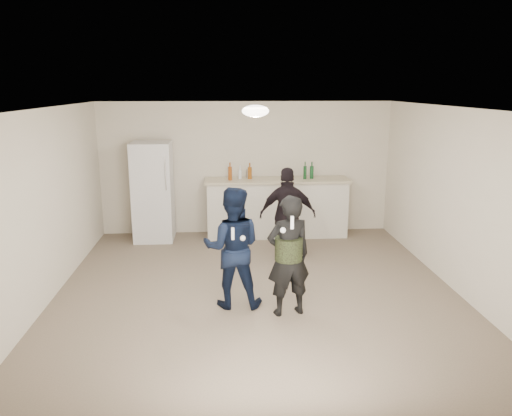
{
  "coord_description": "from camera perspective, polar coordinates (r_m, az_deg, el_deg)",
  "views": [
    {
      "loc": [
        -0.45,
        -6.4,
        2.77
      ],
      "look_at": [
        0.0,
        0.2,
        1.15
      ],
      "focal_mm": 35.0,
      "sensor_mm": 36.0,
      "label": 1
    }
  ],
  "objects": [
    {
      "name": "floor",
      "position": [
        6.99,
        0.11,
        -9.59
      ],
      "size": [
        6.0,
        6.0,
        0.0
      ],
      "primitive_type": "plane",
      "color": "#6B5B4C",
      "rests_on": "ground"
    },
    {
      "name": "ceiling",
      "position": [
        6.42,
        0.12,
        11.35
      ],
      "size": [
        6.0,
        6.0,
        0.0
      ],
      "primitive_type": "plane",
      "rotation": [
        3.14,
        0.0,
        0.0
      ],
      "color": "silver",
      "rests_on": "wall_back"
    },
    {
      "name": "wall_back",
      "position": [
        9.53,
        -1.15,
        4.58
      ],
      "size": [
        6.0,
        0.0,
        6.0
      ],
      "primitive_type": "plane",
      "rotation": [
        1.57,
        0.0,
        0.0
      ],
      "color": "beige",
      "rests_on": "floor"
    },
    {
      "name": "wall_front",
      "position": [
        3.75,
        3.39,
        -10.16
      ],
      "size": [
        6.0,
        0.0,
        6.0
      ],
      "primitive_type": "plane",
      "rotation": [
        -1.57,
        0.0,
        0.0
      ],
      "color": "beige",
      "rests_on": "floor"
    },
    {
      "name": "wall_left",
      "position": [
        6.97,
        -23.06,
        0.04
      ],
      "size": [
        0.0,
        6.0,
        6.0
      ],
      "primitive_type": "plane",
      "rotation": [
        1.57,
        0.0,
        1.57
      ],
      "color": "beige",
      "rests_on": "floor"
    },
    {
      "name": "wall_right",
      "position": [
        7.32,
        22.14,
        0.74
      ],
      "size": [
        0.0,
        6.0,
        6.0
      ],
      "primitive_type": "plane",
      "rotation": [
        1.57,
        0.0,
        -1.57
      ],
      "color": "beige",
      "rests_on": "floor"
    },
    {
      "name": "counter",
      "position": [
        9.4,
        2.39,
        -0.07
      ],
      "size": [
        2.6,
        0.56,
        1.05
      ],
      "primitive_type": "cube",
      "color": "silver",
      "rests_on": "floor"
    },
    {
      "name": "counter_top",
      "position": [
        9.28,
        2.43,
        3.19
      ],
      "size": [
        2.68,
        0.64,
        0.04
      ],
      "primitive_type": "cube",
      "color": "beige",
      "rests_on": "counter"
    },
    {
      "name": "fridge",
      "position": [
        9.28,
        -11.68,
        1.84
      ],
      "size": [
        0.7,
        0.7,
        1.8
      ],
      "primitive_type": "cube",
      "color": "silver",
      "rests_on": "floor"
    },
    {
      "name": "fridge_handle",
      "position": [
        8.81,
        -10.31,
        3.93
      ],
      "size": [
        0.02,
        0.02,
        0.6
      ],
      "primitive_type": "cylinder",
      "color": "silver",
      "rests_on": "fridge"
    },
    {
      "name": "ceiling_dome",
      "position": [
        6.72,
        -0.06,
        11.03
      ],
      "size": [
        0.36,
        0.36,
        0.16
      ],
      "primitive_type": "ellipsoid",
      "color": "white",
      "rests_on": "ceiling"
    },
    {
      "name": "shaker",
      "position": [
        9.34,
        -0.89,
        3.92
      ],
      "size": [
        0.08,
        0.08,
        0.17
      ],
      "primitive_type": "cylinder",
      "color": "#ABACB0",
      "rests_on": "counter_top"
    },
    {
      "name": "man",
      "position": [
        6.34,
        -2.7,
        -4.54
      ],
      "size": [
        0.8,
        0.65,
        1.56
      ],
      "primitive_type": "imported",
      "rotation": [
        0.0,
        0.0,
        3.07
      ],
      "color": "#0D1B39",
      "rests_on": "floor"
    },
    {
      "name": "woman",
      "position": [
        6.11,
        3.74,
        -5.48
      ],
      "size": [
        0.62,
        0.49,
        1.52
      ],
      "primitive_type": "imported",
      "rotation": [
        0.0,
        0.0,
        3.39
      ],
      "color": "black",
      "rests_on": "floor"
    },
    {
      "name": "camo_shorts",
      "position": [
        6.08,
        3.75,
        -4.67
      ],
      "size": [
        0.34,
        0.34,
        0.28
      ],
      "primitive_type": "cylinder",
      "color": "#283518",
      "rests_on": "woman"
    },
    {
      "name": "spectator",
      "position": [
        7.99,
        3.64,
        -0.79
      ],
      "size": [
        0.93,
        0.44,
        1.53
      ],
      "primitive_type": "imported",
      "rotation": [
        0.0,
        0.0,
        3.06
      ],
      "color": "black",
      "rests_on": "floor"
    },
    {
      "name": "remote_man",
      "position": [
        5.99,
        -2.67,
        -2.93
      ],
      "size": [
        0.04,
        0.04,
        0.15
      ],
      "primitive_type": "cube",
      "color": "silver",
      "rests_on": "man"
    },
    {
      "name": "nunchuk_man",
      "position": [
        6.05,
        -1.53,
        -3.47
      ],
      "size": [
        0.07,
        0.07,
        0.07
      ],
      "primitive_type": "sphere",
      "color": "white",
      "rests_on": "man"
    },
    {
      "name": "remote_woman",
      "position": [
        5.73,
        4.15,
        -1.66
      ],
      "size": [
        0.04,
        0.04,
        0.15
      ],
      "primitive_type": "cube",
      "color": "white",
      "rests_on": "woman"
    },
    {
      "name": "nunchuk_woman",
      "position": [
        5.77,
        3.1,
        -2.56
      ],
      "size": [
        0.07,
        0.07,
        0.07
      ],
      "primitive_type": "sphere",
      "color": "white",
      "rests_on": "woman"
    },
    {
      "name": "bottle_cluster",
      "position": [
        9.26,
        1.19,
        4.01
      ],
      "size": [
        1.59,
        0.21,
        0.25
      ],
      "color": "#8E4314",
      "rests_on": "counter_top"
    }
  ]
}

